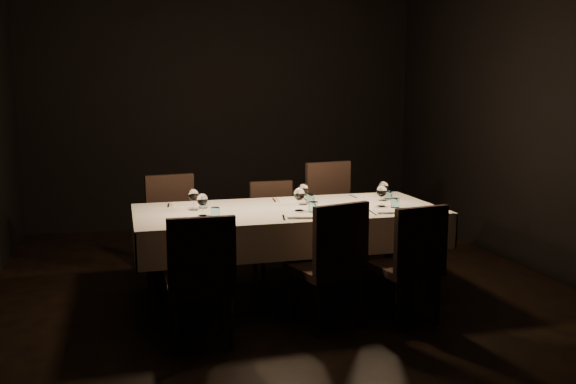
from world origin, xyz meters
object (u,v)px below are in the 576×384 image
object	(u,v)px
dining_table	(288,217)
chair_near_left	(200,275)
chair_near_center	(332,259)
chair_far_left	(174,222)
chair_near_right	(412,258)
chair_far_right	(334,210)
chair_far_center	(274,222)

from	to	relation	value
dining_table	chair_near_left	xyz separation A→B (m)	(-0.85, -0.86, -0.17)
chair_near_center	chair_far_left	distance (m)	1.89
dining_table	chair_near_right	bearing A→B (deg)	-49.55
chair_near_right	chair_far_right	xyz separation A→B (m)	(-0.02, 1.65, 0.06)
chair_near_right	chair_near_left	bearing A→B (deg)	-8.09
chair_far_center	chair_near_center	bearing A→B (deg)	-88.47
chair_near_right	chair_far_left	xyz separation A→B (m)	(-1.60, 1.68, 0.02)
chair_near_left	chair_near_right	distance (m)	1.57
chair_near_left	chair_far_center	size ratio (longest dim) A/B	1.06
chair_near_center	chair_far_left	size ratio (longest dim) A/B	0.99
dining_table	chair_near_left	bearing A→B (deg)	-134.39
chair_near_left	chair_far_right	bearing A→B (deg)	-132.58
chair_near_right	chair_far_center	xyz separation A→B (m)	(-0.66, 1.57, -0.02)
dining_table	chair_far_left	bearing A→B (deg)	136.52
chair_far_right	chair_far_left	bearing A→B (deg)	168.71
dining_table	chair_far_right	world-z (taller)	chair_far_right
chair_near_right	chair_far_right	world-z (taller)	chair_far_right
chair_near_left	chair_far_right	xyz separation A→B (m)	(1.54, 1.67, 0.05)
dining_table	chair_near_left	distance (m)	1.22
chair_far_center	chair_near_right	bearing A→B (deg)	-68.00
dining_table	chair_far_center	bearing A→B (deg)	85.43
chair_near_left	chair_near_center	xyz separation A→B (m)	(0.97, 0.10, 0.01)
chair_near_right	dining_table	bearing A→B (deg)	-58.38
chair_near_right	chair_far_right	bearing A→B (deg)	-98.10
chair_near_center	chair_near_right	xyz separation A→B (m)	(0.60, -0.08, -0.02)
dining_table	chair_far_center	xyz separation A→B (m)	(0.06, 0.73, -0.20)
dining_table	chair_far_right	size ratio (longest dim) A/B	2.45
chair_near_left	chair_near_center	bearing A→B (deg)	-174.10
chair_far_left	chair_near_center	bearing A→B (deg)	-66.74
chair_near_center	chair_near_left	bearing A→B (deg)	-9.96
dining_table	chair_far_left	xyz separation A→B (m)	(-0.88, 0.84, -0.16)
chair_near_left	chair_near_center	size ratio (longest dim) A/B	0.98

